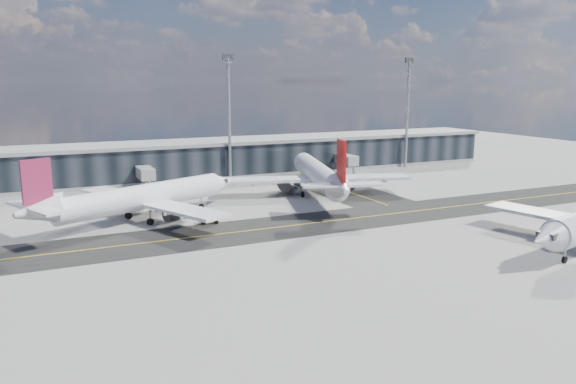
% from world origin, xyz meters
% --- Properties ---
extents(ground, '(300.00, 300.00, 0.00)m').
position_xyz_m(ground, '(0.00, 0.00, 0.00)').
color(ground, gray).
rests_on(ground, ground).
extents(taxiway_lanes, '(180.00, 63.00, 0.03)m').
position_xyz_m(taxiway_lanes, '(3.91, 10.74, 0.01)').
color(taxiway_lanes, black).
rests_on(taxiway_lanes, ground).
extents(terminal_concourse, '(152.00, 19.80, 8.80)m').
position_xyz_m(terminal_concourse, '(0.04, 54.93, 4.09)').
color(terminal_concourse, black).
rests_on(terminal_concourse, ground).
extents(floodlight_masts, '(102.50, 0.70, 28.90)m').
position_xyz_m(floodlight_masts, '(0.00, 48.00, 15.61)').
color(floodlight_masts, gray).
rests_on(floodlight_masts, ground).
extents(airliner_af, '(39.30, 33.93, 12.20)m').
position_xyz_m(airliner_af, '(-26.33, 16.93, 4.03)').
color(airliner_af, white).
rests_on(airliner_af, ground).
extents(airliner_redtail, '(38.07, 44.20, 13.31)m').
position_xyz_m(airliner_redtail, '(10.07, 22.86, 4.40)').
color(airliner_redtail, white).
rests_on(airliner_redtail, ground).
extents(baggage_tug, '(3.31, 2.06, 1.94)m').
position_xyz_m(baggage_tug, '(-16.20, 10.81, 0.97)').
color(baggage_tug, '#FBB80D').
rests_on(baggage_tug, ground).
extents(service_van, '(2.85, 5.60, 1.52)m').
position_xyz_m(service_van, '(7.11, 28.43, 0.76)').
color(service_van, white).
rests_on(service_van, ground).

